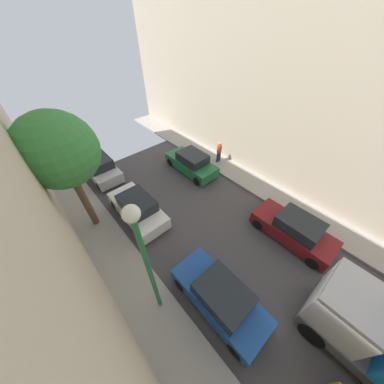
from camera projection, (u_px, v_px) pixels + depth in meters
The scene contains 11 objects.
ground at pixel (318, 316), 8.17m from camera, with size 32.00×32.00×0.00m, color #423F42.
sidewalk_right at pixel (359, 245), 10.54m from camera, with size 2.00×44.00×0.15m, color gray.
parked_car_left_3 at pixel (220, 297), 8.04m from camera, with size 1.78×4.20×1.57m.
parked_car_left_4 at pixel (138, 208), 11.56m from camera, with size 1.78×4.20×1.57m.
parked_car_left_5 at pixel (100, 167), 14.49m from camera, with size 1.78×4.20×1.57m.
parked_car_right_3 at pixel (294, 229), 10.47m from camera, with size 1.78×4.20×1.57m.
parked_car_right_4 at pixel (192, 163), 14.90m from camera, with size 1.78×4.20×1.57m.
pedestrian at pixel (219, 151), 15.42m from camera, with size 0.40×0.36×1.72m.
street_tree_2 at pixel (59, 152), 8.28m from camera, with size 3.29×3.29×6.43m.
potted_plant_1 at pixel (47, 167), 14.77m from camera, with size 0.58×0.58×0.82m.
lamp_post at pixel (145, 257), 5.68m from camera, with size 0.44×0.44×6.06m.
Camera 1 is at (-5.49, 1.66, 9.34)m, focal length 18.52 mm.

